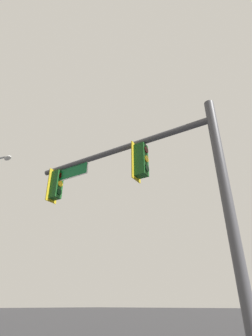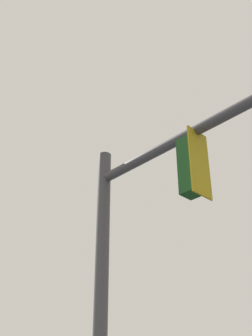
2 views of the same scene
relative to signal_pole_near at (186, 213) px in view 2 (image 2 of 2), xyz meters
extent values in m
cylinder|color=#47474C|center=(-2.10, -0.36, -1.38)|extent=(0.27, 0.27, 6.97)
cylinder|color=#47474C|center=(1.15, 0.20, 1.51)|extent=(6.54, 1.31, 0.20)
cube|color=gold|center=(0.36, 0.06, 0.84)|extent=(0.12, 0.52, 1.30)
cube|color=#144719|center=(0.17, 0.03, 0.84)|extent=(0.41, 0.38, 1.10)
cylinder|color=#144719|center=(0.17, 0.03, 1.45)|extent=(0.04, 0.04, 0.12)
cylinder|color=#340503|center=(-0.02, 0.00, 1.17)|extent=(0.07, 0.22, 0.22)
cylinder|color=yellow|center=(-0.02, 0.00, 0.84)|extent=(0.07, 0.22, 0.22)
cylinder|color=black|center=(-0.02, 0.00, 0.51)|extent=(0.07, 0.22, 0.22)
camera|label=1|loc=(-4.17, 5.74, -3.20)|focal=28.00mm
camera|label=2|loc=(5.37, -4.87, -3.32)|focal=50.00mm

